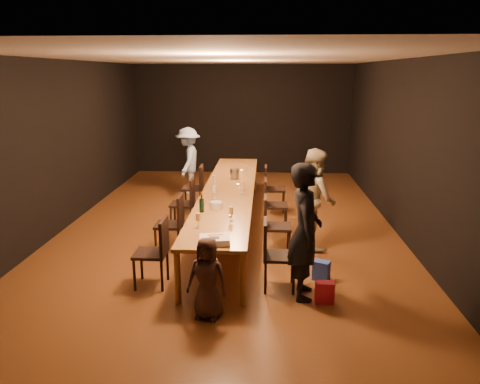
# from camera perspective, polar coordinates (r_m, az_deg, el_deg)

# --- Properties ---
(ground) EXTENTS (10.00, 10.00, 0.00)m
(ground) POSITION_cam_1_polar(r_m,az_deg,el_deg) (8.59, -1.35, -4.45)
(ground) COLOR #4B2C12
(ground) RESTS_ON ground
(room_shell) EXTENTS (6.04, 10.04, 3.02)m
(room_shell) POSITION_cam_1_polar(r_m,az_deg,el_deg) (8.16, -1.43, 9.49)
(room_shell) COLOR black
(room_shell) RESTS_ON ground
(table) EXTENTS (0.90, 6.00, 0.75)m
(table) POSITION_cam_1_polar(r_m,az_deg,el_deg) (8.39, -1.38, 0.09)
(table) COLOR brown
(table) RESTS_ON ground
(chair_right_0) EXTENTS (0.42, 0.42, 0.93)m
(chair_right_0) POSITION_cam_1_polar(r_m,az_deg,el_deg) (6.15, 4.84, -7.68)
(chair_right_0) COLOR black
(chair_right_0) RESTS_ON ground
(chair_right_1) EXTENTS (0.42, 0.42, 0.93)m
(chair_right_1) POSITION_cam_1_polar(r_m,az_deg,el_deg) (7.28, 4.59, -4.14)
(chair_right_1) COLOR black
(chair_right_1) RESTS_ON ground
(chair_right_2) EXTENTS (0.42, 0.42, 0.93)m
(chair_right_2) POSITION_cam_1_polar(r_m,az_deg,el_deg) (8.43, 4.41, -1.55)
(chair_right_2) COLOR black
(chair_right_2) RESTS_ON ground
(chair_right_3) EXTENTS (0.42, 0.42, 0.93)m
(chair_right_3) POSITION_cam_1_polar(r_m,az_deg,el_deg) (9.59, 4.27, 0.42)
(chair_right_3) COLOR black
(chair_right_3) RESTS_ON ground
(chair_left_0) EXTENTS (0.42, 0.42, 0.93)m
(chair_left_0) POSITION_cam_1_polar(r_m,az_deg,el_deg) (6.33, -10.85, -7.25)
(chair_left_0) COLOR black
(chair_left_0) RESTS_ON ground
(chair_left_1) EXTENTS (0.42, 0.42, 0.93)m
(chair_left_1) POSITION_cam_1_polar(r_m,az_deg,el_deg) (7.43, -8.66, -3.87)
(chair_left_1) COLOR black
(chair_left_1) RESTS_ON ground
(chair_left_2) EXTENTS (0.42, 0.42, 0.93)m
(chair_left_2) POSITION_cam_1_polar(r_m,az_deg,el_deg) (8.56, -7.05, -1.37)
(chair_left_2) COLOR black
(chair_left_2) RESTS_ON ground
(chair_left_3) EXTENTS (0.42, 0.42, 0.93)m
(chair_left_3) POSITION_cam_1_polar(r_m,az_deg,el_deg) (9.70, -5.82, 0.55)
(chair_left_3) COLOR black
(chair_left_3) RESTS_ON ground
(woman_birthday) EXTENTS (0.42, 0.64, 1.73)m
(woman_birthday) POSITION_cam_1_polar(r_m,az_deg,el_deg) (5.85, 7.92, -4.77)
(woman_birthday) COLOR black
(woman_birthday) RESTS_ON ground
(woman_tan) EXTENTS (0.80, 0.92, 1.62)m
(woman_tan) POSITION_cam_1_polar(r_m,az_deg,el_deg) (7.61, 9.12, -0.75)
(woman_tan) COLOR beige
(woman_tan) RESTS_ON ground
(man_blue) EXTENTS (0.60, 1.01, 1.55)m
(man_blue) POSITION_cam_1_polar(r_m,az_deg,el_deg) (11.01, -6.31, 3.83)
(man_blue) COLOR #99C0ED
(man_blue) RESTS_ON ground
(child) EXTENTS (0.53, 0.41, 0.97)m
(child) POSITION_cam_1_polar(r_m,az_deg,el_deg) (5.45, -4.00, -10.43)
(child) COLOR #3C2721
(child) RESTS_ON ground
(gift_bag_red) EXTENTS (0.23, 0.13, 0.28)m
(gift_bag_red) POSITION_cam_1_polar(r_m,az_deg,el_deg) (5.98, 10.26, -11.97)
(gift_bag_red) COLOR #E02149
(gift_bag_red) RESTS_ON ground
(gift_bag_blue) EXTENTS (0.26, 0.22, 0.28)m
(gift_bag_blue) POSITION_cam_1_polar(r_m,az_deg,el_deg) (6.59, 9.89, -9.41)
(gift_bag_blue) COLOR #2845B0
(gift_bag_blue) RESTS_ON ground
(birthday_cake) EXTENTS (0.40, 0.34, 0.09)m
(birthday_cake) POSITION_cam_1_polar(r_m,az_deg,el_deg) (5.72, -3.12, -5.87)
(birthday_cake) COLOR white
(birthday_cake) RESTS_ON table
(plate_stack) EXTENTS (0.20, 0.20, 0.11)m
(plate_stack) POSITION_cam_1_polar(r_m,az_deg,el_deg) (7.15, -2.92, -1.60)
(plate_stack) COLOR white
(plate_stack) RESTS_ON table
(champagne_bottle) EXTENTS (0.08, 0.08, 0.30)m
(champagne_bottle) POSITION_cam_1_polar(r_m,az_deg,el_deg) (6.96, -4.70, -1.25)
(champagne_bottle) COLOR black
(champagne_bottle) RESTS_ON table
(ice_bucket) EXTENTS (0.20, 0.20, 0.20)m
(ice_bucket) POSITION_cam_1_polar(r_m,az_deg,el_deg) (9.14, -0.67, 2.23)
(ice_bucket) COLOR #A6A5AA
(ice_bucket) RESTS_ON table
(wineglass_0) EXTENTS (0.06, 0.06, 0.21)m
(wineglass_0) POSITION_cam_1_polar(r_m,az_deg,el_deg) (6.28, -5.13, -3.47)
(wineglass_0) COLOR beige
(wineglass_0) RESTS_ON table
(wineglass_1) EXTENTS (0.06, 0.06, 0.21)m
(wineglass_1) POSITION_cam_1_polar(r_m,az_deg,el_deg) (6.53, -1.10, -2.70)
(wineglass_1) COLOR beige
(wineglass_1) RESTS_ON table
(wineglass_2) EXTENTS (0.06, 0.06, 0.21)m
(wineglass_2) POSITION_cam_1_polar(r_m,az_deg,el_deg) (7.74, -3.17, 0.01)
(wineglass_2) COLOR silver
(wineglass_2) RESTS_ON table
(wineglass_3) EXTENTS (0.06, 0.06, 0.21)m
(wineglass_3) POSITION_cam_1_polar(r_m,az_deg,el_deg) (8.06, 0.31, 0.62)
(wineglass_3) COLOR beige
(wineglass_3) RESTS_ON table
(wineglass_4) EXTENTS (0.06, 0.06, 0.21)m
(wineglass_4) POSITION_cam_1_polar(r_m,az_deg,el_deg) (8.52, -3.12, 1.35)
(wineglass_4) COLOR silver
(wineglass_4) RESTS_ON table
(wineglass_5) EXTENTS (0.06, 0.06, 0.21)m
(wineglass_5) POSITION_cam_1_polar(r_m,az_deg,el_deg) (9.45, 0.83, 2.66)
(wineglass_5) COLOR silver
(wineglass_5) RESTS_ON table
(tealight_near) EXTENTS (0.05, 0.05, 0.03)m
(tealight_near) POSITION_cam_1_polar(r_m,az_deg,el_deg) (6.74, -1.23, -2.93)
(tealight_near) COLOR #B2B7B2
(tealight_near) RESTS_ON table
(tealight_mid) EXTENTS (0.05, 0.05, 0.03)m
(tealight_mid) POSITION_cam_1_polar(r_m,az_deg,el_deg) (8.58, -0.26, 0.86)
(tealight_mid) COLOR #B2B7B2
(tealight_mid) RESTS_ON table
(tealight_far) EXTENTS (0.05, 0.05, 0.03)m
(tealight_far) POSITION_cam_1_polar(r_m,az_deg,el_deg) (9.81, 0.18, 2.58)
(tealight_far) COLOR #B2B7B2
(tealight_far) RESTS_ON table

